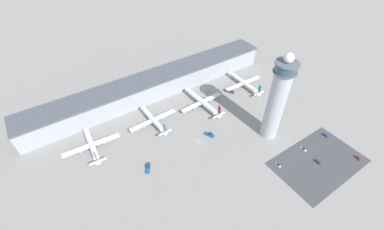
{
  "coord_description": "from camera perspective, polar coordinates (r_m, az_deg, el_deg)",
  "views": [
    {
      "loc": [
        -76.2,
        -105.69,
        143.42
      ],
      "look_at": [
        6.49,
        18.31,
        9.28
      ],
      "focal_mm": 24.0,
      "sensor_mm": 36.0,
      "label": 1
    }
  ],
  "objects": [
    {
      "name": "service_truck_baggage",
      "position": [
        179.51,
        -9.73,
        -11.48
      ],
      "size": [
        6.38,
        8.48,
        2.54
      ],
      "color": "black",
      "rests_on": "ground"
    },
    {
      "name": "car_black_suv",
      "position": [
        216.49,
        32.9,
        -8.01
      ],
      "size": [
        1.94,
        4.2,
        1.5
      ],
      "color": "black",
      "rests_on": "ground"
    },
    {
      "name": "car_white_wagon",
      "position": [
        204.34,
        23.48,
        -6.95
      ],
      "size": [
        2.0,
        4.78,
        1.5
      ],
      "color": "black",
      "rests_on": "ground"
    },
    {
      "name": "airplane_gate_charlie",
      "position": [
        220.53,
        2.34,
        2.88
      ],
      "size": [
        41.82,
        44.99,
        13.82
      ],
      "color": "silver",
      "rests_on": "ground"
    },
    {
      "name": "terminal_building",
      "position": [
        233.57,
        -8.45,
        6.56
      ],
      "size": [
        226.61,
        25.0,
        19.19
      ],
      "color": "#A3A8B2",
      "rests_on": "ground"
    },
    {
      "name": "control_tower",
      "position": [
        185.99,
        18.39,
        3.21
      ],
      "size": [
        15.45,
        15.45,
        68.87
      ],
      "color": "#ADB2BC",
      "rests_on": "ground"
    },
    {
      "name": "parking_lot_surface",
      "position": [
        201.16,
        26.21,
        -9.35
      ],
      "size": [
        64.0,
        40.0,
        0.01
      ],
      "primitive_type": "cube",
      "color": "#424247",
      "rests_on": "ground"
    },
    {
      "name": "service_truck_fuel",
      "position": [
        240.74,
        8.58,
        5.2
      ],
      "size": [
        5.09,
        7.23,
        2.98
      ],
      "color": "black",
      "rests_on": "ground"
    },
    {
      "name": "car_navy_sedan",
      "position": [
        200.42,
        26.14,
        -9.29
      ],
      "size": [
        1.94,
        4.56,
        1.5
      ],
      "color": "black",
      "rests_on": "ground"
    },
    {
      "name": "airplane_gate_bravo",
      "position": [
        205.44,
        -8.54,
        -1.13
      ],
      "size": [
        40.76,
        36.47,
        12.96
      ],
      "color": "silver",
      "rests_on": "ground"
    },
    {
      "name": "airplane_gate_alpha",
      "position": [
        198.18,
        -21.4,
        -6.26
      ],
      "size": [
        40.86,
        36.24,
        13.43
      ],
      "color": "white",
      "rests_on": "ground"
    },
    {
      "name": "car_green_van",
      "position": [
        188.19,
        18.55,
        -10.47
      ],
      "size": [
        1.8,
        4.29,
        1.6
      ],
      "color": "black",
      "rests_on": "ground"
    },
    {
      "name": "ground_plane",
      "position": [
        193.77,
        1.41,
        -5.78
      ],
      "size": [
        1000.0,
        1000.0,
        0.0
      ],
      "primitive_type": "plane",
      "color": "gray"
    },
    {
      "name": "car_red_hatchback",
      "position": [
        221.84,
        27.47,
        -4.01
      ],
      "size": [
        1.97,
        4.57,
        1.37
      ],
      "color": "black",
      "rests_on": "ground"
    },
    {
      "name": "airplane_gate_delta",
      "position": [
        248.58,
        11.53,
        6.96
      ],
      "size": [
        40.25,
        40.92,
        12.52
      ],
      "color": "white",
      "rests_on": "ground"
    },
    {
      "name": "service_truck_catering",
      "position": [
        234.21,
        18.38,
        1.99
      ],
      "size": [
        3.84,
        6.41,
        2.56
      ],
      "color": "black",
      "rests_on": "ground"
    },
    {
      "name": "service_truck_water",
      "position": [
        197.03,
        3.97,
        -4.39
      ],
      "size": [
        5.42,
        7.63,
        3.16
      ],
      "color": "black",
      "rests_on": "ground"
    }
  ]
}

